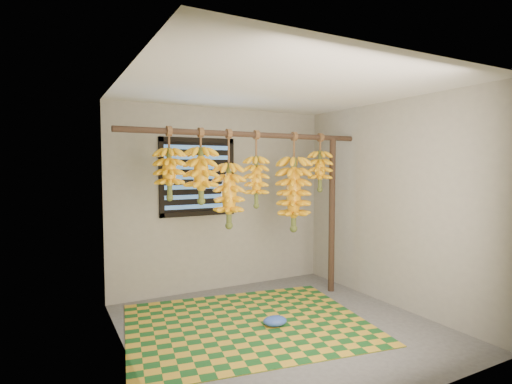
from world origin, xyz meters
TOP-DOWN VIEW (x-y plane):
  - floor at (0.00, 0.00)m, footprint 3.00×3.00m
  - ceiling at (0.00, 0.00)m, footprint 3.00×3.00m
  - wall_back at (0.00, 1.50)m, footprint 3.00×0.01m
  - wall_left at (-1.50, 0.00)m, footprint 0.01×3.00m
  - wall_right at (1.50, 0.00)m, footprint 0.01×3.00m
  - window at (-0.35, 1.48)m, footprint 1.00×0.04m
  - hanging_pole at (0.00, 0.70)m, footprint 3.00×0.06m
  - support_post at (1.20, 0.70)m, footprint 0.08×0.08m
  - woven_mat at (-0.27, 0.23)m, footprint 2.70×2.31m
  - plastic_bag at (-0.06, 0.03)m, footprint 0.28×0.23m
  - banana_bunch_a at (-0.94, 0.70)m, footprint 0.31×0.31m
  - banana_bunch_b at (-0.59, 0.70)m, footprint 0.35×0.35m
  - banana_bunch_c at (-0.27, 0.70)m, footprint 0.33×0.33m
  - banana_bunch_d at (0.08, 0.70)m, footprint 0.30×0.30m
  - banana_bunch_e at (0.61, 0.70)m, footprint 0.41×0.41m
  - banana_bunch_f at (1.00, 0.70)m, footprint 0.30×0.30m

SIDE VIEW (x-z plane):
  - floor at x=0.00m, z-range -0.01..0.00m
  - woven_mat at x=-0.27m, z-range 0.00..0.01m
  - plastic_bag at x=-0.06m, z-range 0.01..0.11m
  - support_post at x=1.20m, z-range 0.00..2.00m
  - wall_back at x=0.00m, z-range 0.00..2.40m
  - wall_left at x=-1.50m, z-range 0.00..2.40m
  - wall_right at x=1.50m, z-range 0.00..2.40m
  - banana_bunch_e at x=0.61m, z-range 0.70..1.90m
  - banana_bunch_c at x=-0.27m, z-range 0.76..1.86m
  - banana_bunch_d at x=0.08m, z-range 1.01..1.91m
  - window at x=-0.35m, z-range 1.00..2.00m
  - banana_bunch_b at x=-0.59m, z-range 1.14..1.95m
  - banana_bunch_a at x=-0.94m, z-range 1.18..1.94m
  - banana_bunch_f at x=1.00m, z-range 1.22..1.94m
  - hanging_pole at x=0.00m, z-range 1.97..2.03m
  - ceiling at x=0.00m, z-range 2.40..2.41m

